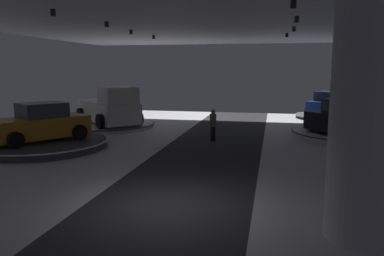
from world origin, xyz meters
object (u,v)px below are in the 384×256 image
at_px(display_platform_deep_right, 329,116).
at_px(display_car_far_right, 347,117).
at_px(display_platform_far_right, 347,134).
at_px(display_car_deep_right, 330,104).
at_px(display_platform_far_left, 109,125).
at_px(pickup_truck_far_left, 110,109).
at_px(column_right, 366,110).
at_px(display_car_mid_left, 40,124).
at_px(display_platform_mid_left, 41,144).
at_px(visitor_walking_near, 213,123).

relative_size(display_platform_deep_right, display_car_far_right, 1.08).
bearing_deg(display_platform_far_right, display_car_deep_right, 88.58).
distance_m(display_platform_far_left, pickup_truck_far_left, 1.08).
relative_size(column_right, display_platform_deep_right, 1.15).
relative_size(display_car_mid_left, display_car_far_right, 1.01).
height_order(column_right, display_car_deep_right, column_right).
bearing_deg(pickup_truck_far_left, display_platform_far_right, -3.22).
height_order(display_platform_deep_right, display_platform_far_left, display_platform_deep_right).
xyz_separation_m(column_right, display_platform_mid_left, (-12.14, 6.97, -2.56)).
height_order(column_right, display_car_mid_left, column_right).
height_order(display_platform_mid_left, display_platform_far_right, display_platform_far_right).
bearing_deg(display_platform_deep_right, display_platform_far_right, -91.52).
bearing_deg(pickup_truck_far_left, display_platform_far_left, 134.86).
relative_size(display_platform_mid_left, display_platform_far_right, 1.07).
relative_size(display_platform_mid_left, visitor_walking_near, 3.76).
distance_m(pickup_truck_far_left, display_platform_far_right, 13.54).
height_order(display_platform_deep_right, display_car_deep_right, display_car_deep_right).
relative_size(display_platform_deep_right, display_platform_far_left, 0.85).
bearing_deg(display_car_far_right, display_platform_deep_right, 88.31).
distance_m(display_car_deep_right, display_platform_far_right, 8.28).
bearing_deg(visitor_walking_near, display_platform_mid_left, -156.20).
bearing_deg(display_car_deep_right, display_platform_far_left, -152.47).
bearing_deg(visitor_walking_near, display_car_deep_right, 57.00).
bearing_deg(visitor_walking_near, display_platform_deep_right, 57.01).
bearing_deg(display_platform_far_right, pickup_truck_far_left, 176.78).
height_order(display_car_deep_right, display_platform_far_left, display_car_deep_right).
xyz_separation_m(column_right, display_platform_far_left, (-11.78, 13.56, -2.62)).
bearing_deg(display_platform_mid_left, display_platform_deep_right, 44.15).
relative_size(display_platform_far_right, visitor_walking_near, 3.52).
height_order(display_platform_deep_right, display_platform_far_right, display_platform_far_right).
distance_m(display_platform_deep_right, display_platform_far_left, 15.71).
bearing_deg(display_car_far_right, pickup_truck_far_left, 176.69).
height_order(column_right, display_platform_deep_right, column_right).
relative_size(column_right, display_car_mid_left, 1.22).
distance_m(display_platform_deep_right, display_car_far_right, 8.35).
distance_m(display_car_deep_right, display_platform_far_left, 15.71).
height_order(display_platform_far_right, visitor_walking_near, visitor_walking_near).
height_order(display_platform_mid_left, display_car_far_right, display_car_far_right).
bearing_deg(display_platform_far_right, display_platform_far_left, 175.88).
bearing_deg(display_car_deep_right, display_car_mid_left, -135.89).
height_order(display_platform_far_right, display_car_far_right, display_car_far_right).
bearing_deg(display_car_mid_left, visitor_walking_near, 23.68).
bearing_deg(display_platform_far_right, visitor_walking_near, -160.67).
bearing_deg(display_platform_far_right, display_platform_deep_right, 88.48).
distance_m(display_platform_deep_right, visitor_walking_near, 12.67).
xyz_separation_m(display_platform_mid_left, visitor_walking_near, (7.40, 3.26, 0.72)).
distance_m(display_platform_mid_left, pickup_truck_far_left, 6.46).
bearing_deg(display_platform_mid_left, display_platform_far_right, 21.72).
bearing_deg(column_right, visitor_walking_near, 114.85).
bearing_deg(display_platform_far_left, pickup_truck_far_left, -45.14).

